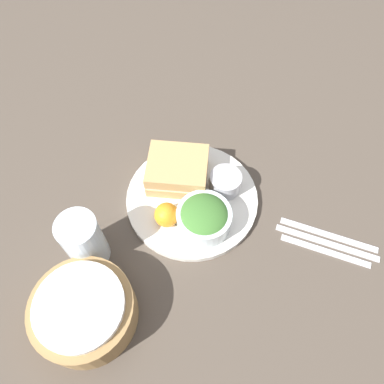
% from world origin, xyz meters
% --- Properties ---
extents(ground_plane, '(4.00, 4.00, 0.00)m').
position_xyz_m(ground_plane, '(0.00, 0.00, 0.00)').
color(ground_plane, '#4C4238').
extents(plate, '(0.27, 0.27, 0.01)m').
position_xyz_m(plate, '(0.00, 0.00, 0.01)').
color(plate, white).
rests_on(plate, ground_plane).
extents(sandwich, '(0.15, 0.14, 0.06)m').
position_xyz_m(sandwich, '(0.05, -0.03, 0.04)').
color(sandwich, tan).
rests_on(sandwich, plate).
extents(salad_bowl, '(0.11, 0.11, 0.06)m').
position_xyz_m(salad_bowl, '(-0.05, 0.04, 0.04)').
color(salad_bowl, silver).
rests_on(salad_bowl, plate).
extents(dressing_cup, '(0.06, 0.06, 0.04)m').
position_xyz_m(dressing_cup, '(-0.05, -0.05, 0.04)').
color(dressing_cup, '#B7B7BC').
rests_on(dressing_cup, plate).
extents(orange_wedge, '(0.05, 0.05, 0.05)m').
position_xyz_m(orange_wedge, '(0.02, 0.07, 0.04)').
color(orange_wedge, orange).
rests_on(orange_wedge, plate).
extents(drink_glass, '(0.07, 0.07, 0.12)m').
position_xyz_m(drink_glass, '(0.11, 0.20, 0.06)').
color(drink_glass, silver).
rests_on(drink_glass, ground_plane).
extents(bread_basket, '(0.17, 0.17, 0.08)m').
position_xyz_m(bread_basket, '(0.05, 0.29, 0.04)').
color(bread_basket, '#997547').
rests_on(bread_basket, ground_plane).
extents(fork, '(0.19, 0.04, 0.01)m').
position_xyz_m(fork, '(-0.27, -0.06, 0.00)').
color(fork, silver).
rests_on(fork, ground_plane).
extents(knife, '(0.20, 0.04, 0.01)m').
position_xyz_m(knife, '(-0.28, -0.04, 0.00)').
color(knife, silver).
rests_on(knife, ground_plane).
extents(spoon, '(0.17, 0.04, 0.01)m').
position_xyz_m(spoon, '(-0.28, -0.02, 0.00)').
color(spoon, silver).
rests_on(spoon, ground_plane).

